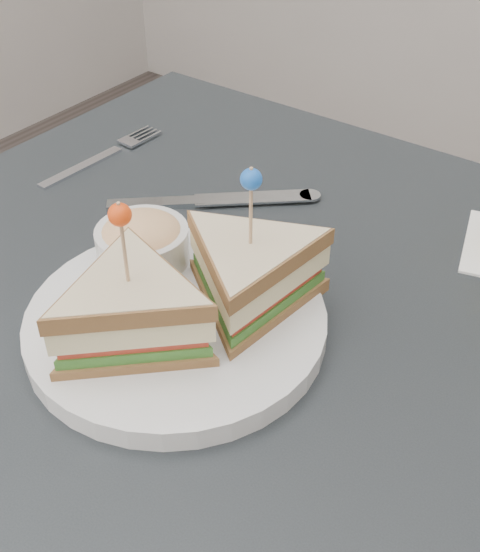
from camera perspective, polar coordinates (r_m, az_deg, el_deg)
name	(u,v)px	position (r m, az deg, el deg)	size (l,w,h in m)	color
table	(225,385)	(0.65, -1.26, -8.94)	(0.80, 0.80, 0.75)	black
plate_meal	(184,293)	(0.56, -4.68, -1.42)	(0.30, 0.30, 0.15)	silver
cutlery_fork	(107,154)	(0.85, -10.88, 9.88)	(0.03, 0.18, 0.01)	silver
cutlery_knife	(205,201)	(0.74, -2.93, 6.21)	(0.19, 0.17, 0.01)	#B3BABF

